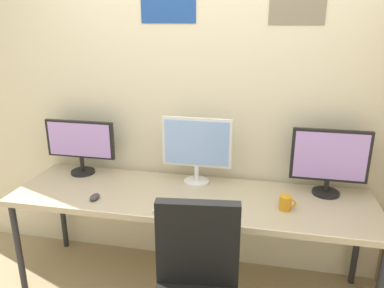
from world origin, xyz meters
The scene contains 8 objects.
wall_back centered at (0.00, 1.02, 1.30)m, with size 4.83×0.11×2.60m.
desk centered at (0.00, 0.60, 0.69)m, with size 2.43×0.68×0.74m.
monitor_left centered at (-0.90, 0.81, 0.98)m, with size 0.54×0.18×0.42m.
monitor_center centered at (0.00, 0.81, 1.02)m, with size 0.50×0.18×0.49m.
monitor_right centered at (0.90, 0.81, 0.99)m, with size 0.50×0.18×0.45m.
keyboard_main centered at (0.00, 0.37, 0.75)m, with size 0.35×0.13×0.02m, color silver.
computer_mouse centered at (-0.61, 0.42, 0.76)m, with size 0.06×0.10×0.03m, color #38383D.
coffee_mug centered at (0.62, 0.53, 0.79)m, with size 0.11×0.08×0.09m.
Camera 1 is at (0.48, -1.64, 1.87)m, focal length 35.10 mm.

